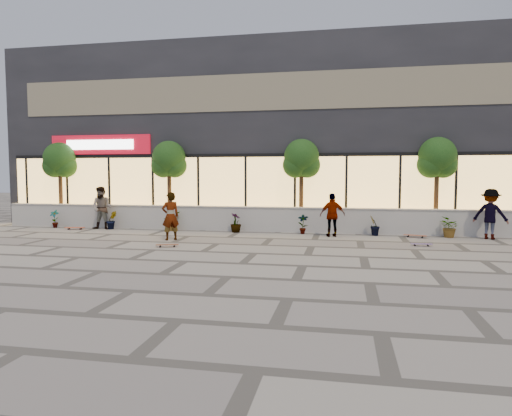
% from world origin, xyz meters
% --- Properties ---
extents(ground, '(80.00, 80.00, 0.00)m').
position_xyz_m(ground, '(0.00, 0.00, 0.00)').
color(ground, gray).
rests_on(ground, ground).
extents(planter_wall, '(22.00, 0.42, 1.04)m').
position_xyz_m(planter_wall, '(0.00, 7.00, 0.52)').
color(planter_wall, '#B9B8B0').
rests_on(planter_wall, ground).
extents(retail_building, '(24.00, 9.17, 8.50)m').
position_xyz_m(retail_building, '(-0.00, 12.49, 4.25)').
color(retail_building, black).
rests_on(retail_building, ground).
extents(shrub_a, '(0.43, 0.29, 0.81)m').
position_xyz_m(shrub_a, '(-8.50, 6.45, 0.41)').
color(shrub_a, '#163C13').
rests_on(shrub_a, ground).
extents(shrub_b, '(0.57, 0.57, 0.81)m').
position_xyz_m(shrub_b, '(-5.70, 6.45, 0.41)').
color(shrub_b, '#163C13').
rests_on(shrub_b, ground).
extents(shrub_c, '(0.68, 0.77, 0.81)m').
position_xyz_m(shrub_c, '(-2.90, 6.45, 0.41)').
color(shrub_c, '#163C13').
rests_on(shrub_c, ground).
extents(shrub_d, '(0.64, 0.64, 0.81)m').
position_xyz_m(shrub_d, '(-0.10, 6.45, 0.41)').
color(shrub_d, '#163C13').
rests_on(shrub_d, ground).
extents(shrub_e, '(0.46, 0.35, 0.81)m').
position_xyz_m(shrub_e, '(2.70, 6.45, 0.41)').
color(shrub_e, '#163C13').
rests_on(shrub_e, ground).
extents(shrub_f, '(0.55, 0.57, 0.81)m').
position_xyz_m(shrub_f, '(5.50, 6.45, 0.41)').
color(shrub_f, '#163C13').
rests_on(shrub_f, ground).
extents(shrub_g, '(0.77, 0.84, 0.81)m').
position_xyz_m(shrub_g, '(8.30, 6.45, 0.41)').
color(shrub_g, '#163C13').
rests_on(shrub_g, ground).
extents(tree_west, '(1.60, 1.50, 3.92)m').
position_xyz_m(tree_west, '(-9.00, 7.70, 2.99)').
color(tree_west, '#4C2F1B').
rests_on(tree_west, ground).
extents(tree_midwest, '(1.60, 1.50, 3.92)m').
position_xyz_m(tree_midwest, '(-3.50, 7.70, 2.99)').
color(tree_midwest, '#4C2F1B').
rests_on(tree_midwest, ground).
extents(tree_mideast, '(1.60, 1.50, 3.92)m').
position_xyz_m(tree_mideast, '(2.50, 7.70, 2.99)').
color(tree_mideast, '#4C2F1B').
rests_on(tree_mideast, ground).
extents(tree_east, '(1.60, 1.50, 3.92)m').
position_xyz_m(tree_east, '(8.00, 7.70, 2.99)').
color(tree_east, '#4C2F1B').
rests_on(tree_east, ground).
extents(skater_center, '(0.77, 0.73, 1.76)m').
position_xyz_m(skater_center, '(-1.92, 3.82, 0.88)').
color(skater_center, silver).
rests_on(skater_center, ground).
extents(skater_left, '(0.97, 0.79, 1.88)m').
position_xyz_m(skater_left, '(-6.07, 6.30, 0.94)').
color(skater_left, '#927F5E').
rests_on(skater_left, ground).
extents(skater_right_near, '(1.06, 0.66, 1.69)m').
position_xyz_m(skater_right_near, '(3.89, 5.86, 0.84)').
color(skater_right_near, white).
rests_on(skater_right_near, ground).
extents(skater_right_far, '(1.39, 1.15, 1.88)m').
position_xyz_m(skater_right_far, '(9.66, 6.30, 0.94)').
color(skater_right_far, maroon).
rests_on(skater_right_far, ground).
extents(skateboard_center, '(0.77, 0.41, 0.09)m').
position_xyz_m(skateboard_center, '(-1.43, 2.26, 0.08)').
color(skateboard_center, brown).
rests_on(skateboard_center, ground).
extents(skateboard_left, '(0.86, 0.39, 0.10)m').
position_xyz_m(skateboard_left, '(-7.22, 6.00, 0.08)').
color(skateboard_left, '#C04624').
rests_on(skateboard_left, ground).
extents(skateboard_right_near, '(0.87, 0.48, 0.10)m').
position_xyz_m(skateboard_right_near, '(7.00, 6.20, 0.08)').
color(skateboard_right_near, '#984D31').
rests_on(skateboard_right_near, ground).
extents(skateboard_right_far, '(0.70, 0.22, 0.08)m').
position_xyz_m(skateboard_right_far, '(6.89, 4.09, 0.07)').
color(skateboard_right_far, '#604783').
rests_on(skateboard_right_far, ground).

